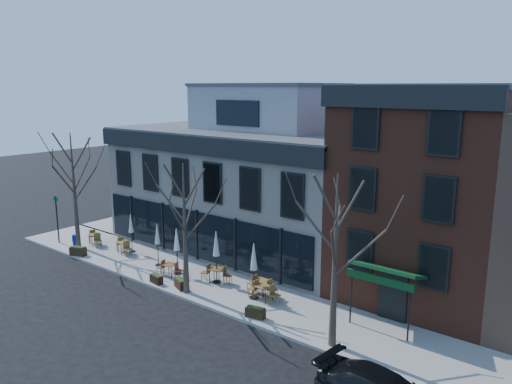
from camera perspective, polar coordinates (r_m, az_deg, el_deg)
The scene contains 25 objects.
ground at distance 32.34m, azimuth -6.56°, elevation -8.07°, with size 120.00×120.00×0.00m, color black.
sidewalk_front at distance 28.75m, azimuth -5.00°, elevation -10.50°, with size 33.50×4.70×0.15m, color gray.
sidewalk_side at distance 44.16m, azimuth -11.36°, elevation -2.64°, with size 4.50×12.00×0.15m, color gray.
corner_building at distance 34.66m, azimuth -0.72°, elevation 1.48°, with size 18.39×10.39×11.10m.
red_brick_building at distance 28.18m, azimuth 19.93°, elevation 0.19°, with size 8.20×11.78×11.18m.
tree_corner at distance 35.84m, azimuth -20.05°, elevation 0.32°, with size 3.93×3.98×7.92m.
tree_mid at distance 26.53m, azimuth -8.14°, elevation -4.01°, with size 3.50×3.55×7.04m.
tree_right at distance 21.09m, azimuth 9.03°, elevation -7.64°, with size 3.72×3.77×7.48m.
sign_pole at distance 37.86m, azimuth -21.79°, elevation -2.60°, with size 0.50×0.10×3.40m.
call_box at distance 35.75m, azimuth -20.05°, elevation -5.42°, with size 0.24×0.24×1.23m.
cafe_set_0 at distance 36.81m, azimuth -17.93°, elevation -5.02°, with size 1.89×0.96×0.97m.
cafe_set_1 at distance 34.49m, azimuth -14.89°, elevation -5.98°, with size 1.89×0.90×0.97m.
cafe_set_2 at distance 29.90m, azimuth -9.81°, elevation -8.62°, with size 1.77×0.84×0.91m.
cafe_set_3 at distance 28.70m, azimuth -4.54°, elevation -9.28°, with size 1.92×1.02×0.98m.
cafe_set_4 at distance 26.28m, azimuth 0.94°, elevation -11.29°, with size 1.90×0.77×1.00m.
cafe_set_5 at distance 26.95m, azimuth 0.69°, elevation -10.68°, with size 1.89×0.77×0.99m.
umbrella_0 at distance 34.24m, azimuth -14.10°, elevation -3.74°, with size 0.41×0.41×2.59m.
umbrella_1 at distance 31.31m, azimuth -11.21°, elevation -5.01°, with size 0.42×0.42×2.65m.
umbrella_2 at distance 29.72m, azimuth -9.06°, elevation -5.66°, with size 0.45×0.45×2.78m.
umbrella_3 at distance 28.12m, azimuth -4.57°, elevation -6.22°, with size 0.48×0.48×3.02m.
umbrella_4 at distance 25.97m, azimuth -0.25°, elevation -7.75°, with size 0.48×0.48×3.01m.
planter_0 at distance 35.00m, azimuth -19.67°, elevation -6.37°, with size 1.15×0.82×0.60m.
planter_1 at distance 29.11m, azimuth -11.32°, elevation -9.72°, with size 0.92×0.47×0.49m.
planter_2 at distance 28.20m, azimuth -8.66°, elevation -10.31°, with size 1.02×0.71×0.53m.
planter_3 at distance 24.63m, azimuth -0.07°, elevation -13.59°, with size 1.02×0.58×0.54m.
Camera 1 is at (21.71, -21.27, 11.06)m, focal length 35.00 mm.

